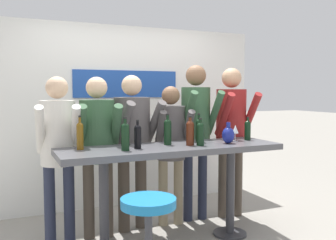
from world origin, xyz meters
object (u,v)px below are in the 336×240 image
Objects in this scene: bar_stool at (148,230)px; person_center_right at (196,124)px; wine_glass_0 at (235,130)px; wine_bottle_3 at (200,133)px; wine_bottle_4 at (138,135)px; wine_bottle_1 at (199,129)px; wine_bottle_7 at (125,135)px; person_far_left at (58,141)px; decorative_vase at (228,135)px; wine_bottle_2 at (248,129)px; person_center_left at (133,135)px; person_center at (171,139)px; person_right at (231,125)px; person_left at (98,139)px; tasting_table at (172,161)px; wine_bottle_0 at (80,134)px; wine_bottle_6 at (168,131)px; wine_bottle_5 at (190,132)px.

person_center_right is (1.11, 1.31, 0.67)m from bar_stool.
wine_glass_0 reaches higher than bar_stool.
wine_bottle_3 and wine_bottle_4 have the same top height.
wine_bottle_1 reaches higher than wine_bottle_7.
person_far_left is 1.73m from decorative_vase.
wine_bottle_4 is at bearing -169.57° from wine_bottle_1.
wine_bottle_2 is 1.45× the size of wine_glass_0.
wine_bottle_7 reaches higher than bar_stool.
person_center is (0.45, -0.04, -0.06)m from person_center_left.
person_far_left is 0.81m from person_center_left.
wine_bottle_3 is 0.78m from wine_bottle_7.
person_right is (0.79, -0.03, 0.14)m from person_center.
person_center is (0.86, 0.04, -0.05)m from person_left.
person_far_left reaches higher than tasting_table.
wine_bottle_0 is 1.00× the size of wine_bottle_6.
person_center_right is 1.01× the size of person_right.
person_left reaches higher than wine_bottle_0.
person_far_left is at bearing -174.38° from person_left.
person_center_left reaches higher than wine_bottle_5.
wine_bottle_1 is (0.36, 0.11, 0.29)m from tasting_table.
person_center is 0.81m from person_right.
person_center_left is 5.64× the size of wine_bottle_7.
person_right is (1.24, -0.07, 0.08)m from person_center_left.
person_left is 1.63m from wine_bottle_2.
person_center_right reaches higher than wine_bottle_1.
wine_bottle_4 is at bearing -115.34° from person_center_left.
person_left is 6.61× the size of wine_bottle_2.
wine_glass_0 is (1.30, 0.78, 0.64)m from bar_stool.
person_far_left is 0.85m from wine_bottle_4.
wine_bottle_2 is 1.17× the size of decorative_vase.
person_far_left is at bearing 163.99° from wine_bottle_1.
wine_bottle_5 is at bearing -34.53° from wine_bottle_6.
wine_bottle_2 is (-0.08, -0.44, -0.01)m from person_right.
tasting_table is at bearing 161.55° from wine_bottle_3.
decorative_vase is (0.25, -0.18, -0.05)m from wine_bottle_1.
person_far_left is 2.05m from person_right.
wine_bottle_1 reaches higher than bar_stool.
person_left is at bearing 179.78° from person_center_left.
person_right is (2.05, 0.00, 0.09)m from person_far_left.
person_left is at bearing 101.25° from wine_bottle_7.
decorative_vase is (0.61, -0.17, -0.06)m from wine_bottle_6.
bar_stool is at bearing -149.57° from decorative_vase.
person_left is 0.75m from wine_bottle_6.
wine_bottle_1 is at bearing 175.91° from wine_bottle_2.
wine_bottle_0 is at bearing 171.12° from tasting_table.
wine_bottle_5 is 0.96× the size of wine_bottle_7.
wine_bottle_1 is 0.23m from wine_bottle_5.
bar_stool is 1.19m from wine_bottle_6.
wine_bottle_5 is at bearing -173.03° from wine_glass_0.
person_right is 6.68× the size of wine_bottle_4.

